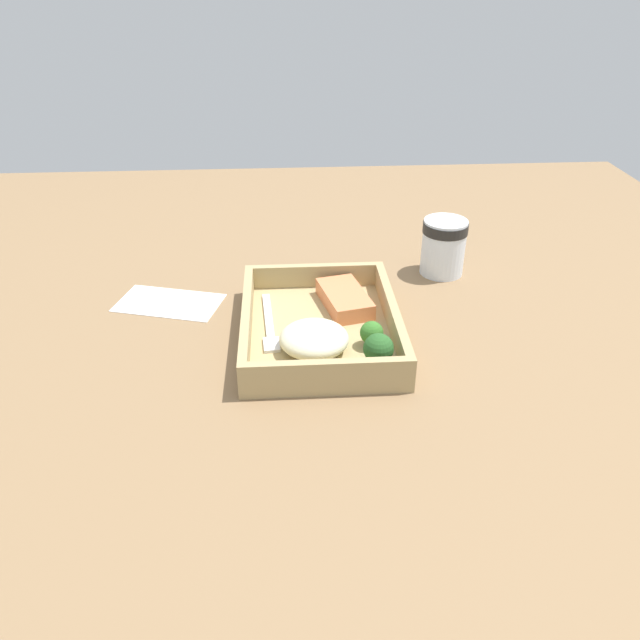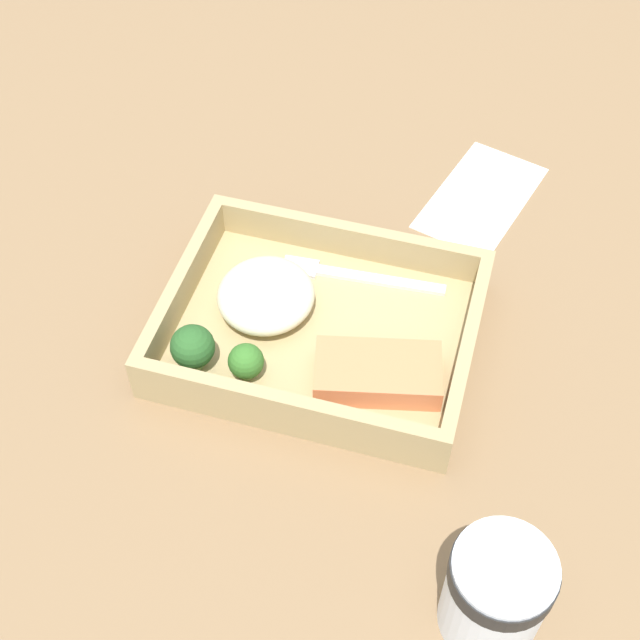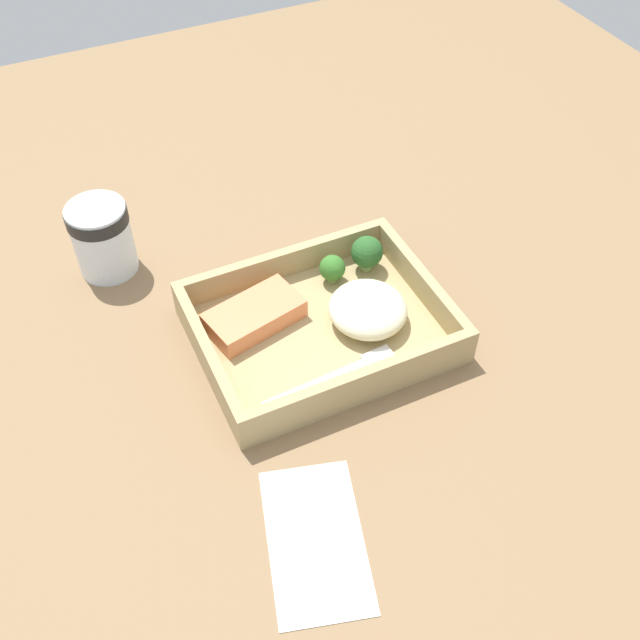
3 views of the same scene
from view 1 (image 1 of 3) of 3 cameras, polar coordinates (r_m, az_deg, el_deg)
ground_plane at (r=89.02cm, az=-0.00°, el=-2.05°), size 160.00×160.00×2.00cm
takeout_tray at (r=88.16cm, az=-0.00°, el=-1.17°), size 27.81×21.62×1.20cm
tray_rim at (r=86.91cm, az=-0.00°, el=0.17°), size 27.81×21.62×3.61cm
salmon_fillet at (r=93.02cm, az=2.26°, el=1.94°), size 11.93×8.12×2.46cm
mashed_potatoes at (r=82.14cm, az=-0.55°, el=-1.74°), size 8.96×9.23×3.80cm
broccoli_floret_1 at (r=79.19cm, az=5.37°, el=-2.67°), size 3.92×3.92×4.65cm
broccoli_floret_2 at (r=83.42cm, az=4.74°, el=-1.21°), size 3.16×3.16×3.67cm
fork at (r=88.60cm, az=-4.65°, el=-0.49°), size 15.87×2.67×0.44cm
paper_cup at (r=106.04cm, az=11.24°, el=6.83°), size 7.39×7.39×9.41cm
receipt_slip at (r=99.52cm, az=-13.63°, el=1.56°), size 12.73×17.54×0.24cm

